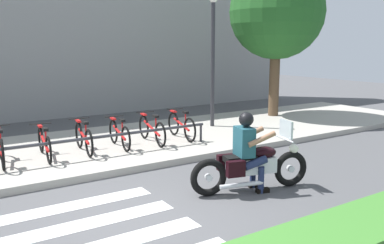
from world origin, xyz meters
TOP-DOWN VIEW (x-y plane):
  - ground_plane at (0.00, 0.00)m, footprint 48.00×48.00m
  - sidewalk at (0.00, 4.04)m, footprint 24.00×4.40m
  - crosswalk_stripe_2 at (-0.69, 0.00)m, footprint 2.80×0.40m
  - crosswalk_stripe_3 at (-0.69, 0.80)m, footprint 2.80×0.40m
  - motorcycle at (2.31, -0.25)m, footprint 2.26×0.88m
  - rider at (2.23, -0.22)m, footprint 0.72×0.64m
  - bicycle_1 at (-1.29, 3.48)m, footprint 0.48×1.63m
  - bicycle_2 at (-0.41, 3.48)m, footprint 0.48×1.68m
  - bicycle_3 at (0.47, 3.48)m, footprint 0.48×1.59m
  - bicycle_4 at (1.35, 3.48)m, footprint 0.48×1.56m
  - bicycle_5 at (2.23, 3.48)m, footprint 0.48×1.71m
  - bicycle_6 at (3.11, 3.48)m, footprint 0.48×1.60m
  - bike_rack at (0.47, 2.93)m, footprint 5.87×0.07m
  - street_lamp at (4.81, 4.44)m, footprint 0.28×0.28m
  - tree_near_rack at (7.74, 4.84)m, footprint 3.23×3.23m

SIDE VIEW (x-z plane):
  - ground_plane at x=0.00m, z-range 0.00..0.00m
  - crosswalk_stripe_2 at x=-0.69m, z-range 0.00..0.01m
  - crosswalk_stripe_3 at x=-0.69m, z-range 0.00..0.01m
  - sidewalk at x=0.00m, z-range 0.00..0.15m
  - motorcycle at x=2.31m, z-range -0.16..1.10m
  - bicycle_2 at x=-0.41m, z-range 0.12..0.84m
  - bicycle_4 at x=1.35m, z-range 0.12..0.85m
  - bicycle_5 at x=2.23m, z-range 0.12..0.87m
  - bicycle_3 at x=0.47m, z-range 0.12..0.88m
  - bicycle_6 at x=3.11m, z-range 0.12..0.89m
  - bicycle_1 at x=-1.29m, z-range 0.12..0.89m
  - bike_rack at x=0.47m, z-range 0.33..0.82m
  - rider at x=2.23m, z-range 0.11..1.57m
  - street_lamp at x=4.81m, z-range 0.45..4.53m
  - tree_near_rack at x=7.74m, z-range 1.03..6.36m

